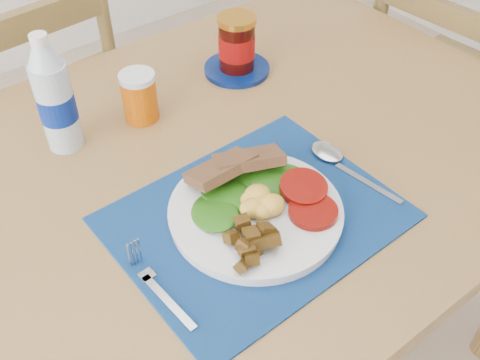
# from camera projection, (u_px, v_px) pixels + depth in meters

# --- Properties ---
(table) EXTENTS (1.40, 0.90, 0.75)m
(table) POSITION_uv_depth(u_px,v_px,m) (199.00, 202.00, 1.04)
(table) COLOR brown
(table) RESTS_ON ground
(chair_far) EXTENTS (0.42, 0.41, 1.05)m
(chair_far) POSITION_uv_depth(u_px,v_px,m) (44.00, 108.00, 1.47)
(chair_far) COLOR brown
(chair_far) RESTS_ON ground
(chair_end) EXTENTS (0.47, 0.49, 1.24)m
(chair_end) POSITION_uv_depth(u_px,v_px,m) (464.00, 60.00, 1.49)
(chair_end) COLOR brown
(chair_end) RESTS_ON ground
(placemat) EXTENTS (0.44, 0.35, 0.00)m
(placemat) POSITION_uv_depth(u_px,v_px,m) (255.00, 217.00, 0.89)
(placemat) COLOR #040D32
(placemat) RESTS_ON table
(breakfast_plate) EXTENTS (0.27, 0.27, 0.07)m
(breakfast_plate) POSITION_uv_depth(u_px,v_px,m) (254.00, 211.00, 0.87)
(breakfast_plate) COLOR silver
(breakfast_plate) RESTS_ON placemat
(fork) EXTENTS (0.02, 0.16, 0.00)m
(fork) POSITION_uv_depth(u_px,v_px,m) (154.00, 285.00, 0.79)
(fork) COLOR #B2B5BA
(fork) RESTS_ON placemat
(spoon) EXTENTS (0.05, 0.20, 0.01)m
(spoon) POSITION_uv_depth(u_px,v_px,m) (338.00, 161.00, 0.98)
(spoon) COLOR #B2B5BA
(spoon) RESTS_ON placemat
(water_bottle) EXTENTS (0.07, 0.07, 0.22)m
(water_bottle) POSITION_uv_depth(u_px,v_px,m) (55.00, 100.00, 0.96)
(water_bottle) COLOR #ADBFCC
(water_bottle) RESTS_ON table
(juice_glass) EXTENTS (0.07, 0.07, 0.09)m
(juice_glass) POSITION_uv_depth(u_px,v_px,m) (140.00, 98.00, 1.06)
(juice_glass) COLOR #C05205
(juice_glass) RESTS_ON table
(jam_on_saucer) EXTENTS (0.14, 0.14, 0.13)m
(jam_on_saucer) POSITION_uv_depth(u_px,v_px,m) (237.00, 48.00, 1.17)
(jam_on_saucer) COLOR #051854
(jam_on_saucer) RESTS_ON table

